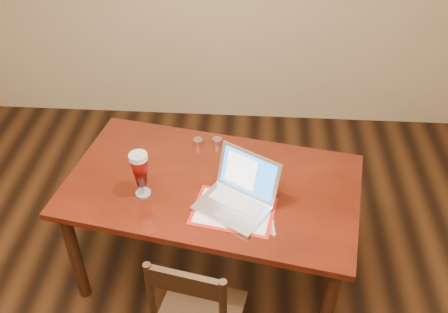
{
  "coord_description": "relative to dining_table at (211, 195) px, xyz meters",
  "views": [
    {
      "loc": [
        0.42,
        -1.34,
        2.64
      ],
      "look_at": [
        0.29,
        0.73,
        0.94
      ],
      "focal_mm": 40.0,
      "sensor_mm": 36.0,
      "label": 1
    }
  ],
  "objects": [
    {
      "name": "dining_table",
      "position": [
        0.0,
        0.0,
        0.0
      ],
      "size": [
        1.76,
        1.19,
        1.03
      ],
      "rotation": [
        0.0,
        0.0,
        -0.18
      ],
      "color": "#51160A",
      "rests_on": "ground"
    },
    {
      "name": "room_shell",
      "position": [
        -0.22,
        -0.71,
        1.08
      ],
      "size": [
        4.51,
        5.01,
        2.71
      ],
      "color": "tan",
      "rests_on": "ground"
    }
  ]
}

